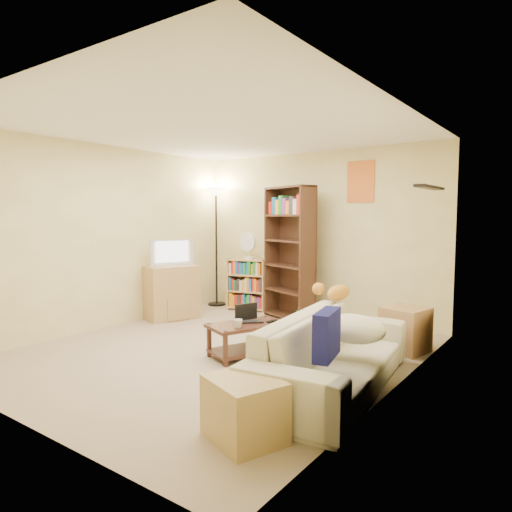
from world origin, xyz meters
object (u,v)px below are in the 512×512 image
television (170,253)px  desk_fan (248,245)px  floor_lamp (216,212)px  tabby_cat (335,292)px  mug (238,324)px  tall_bookshelf (289,250)px  side_table (405,330)px  coffee_table (247,336)px  end_cabinet (244,409)px  laptop (251,322)px  short_bookshelf (247,284)px  tv_stand (171,292)px  sofa (334,353)px

television → desk_fan: (0.61, 1.13, 0.08)m
floor_lamp → tabby_cat: bearing=-26.8°
floor_lamp → mug: bearing=-45.2°
tall_bookshelf → side_table: tall_bookshelf is taller
coffee_table → television: (-2.06, 0.84, 0.77)m
television → side_table: (3.42, 0.35, -0.74)m
tabby_cat → coffee_table: (-0.81, -0.51, -0.50)m
mug → end_cabinet: mug is taller
laptop → tabby_cat: bearing=-11.5°
short_bookshelf → side_table: 2.97m
tall_bookshelf → floor_lamp: floor_lamp is taller
coffee_table → mug: size_ratio=7.64×
tall_bookshelf → short_bookshelf: size_ratio=2.34×
mug → tv_stand: 2.36m
floor_lamp → end_cabinet: size_ratio=3.95×
end_cabinet → tabby_cat: bearing=98.8°
television → short_bookshelf: television is taller
sofa → television: 3.50m
tabby_cat → laptop: 0.96m
tv_stand → laptop: bearing=-0.8°
short_bookshelf → side_table: (2.85, -0.82, -0.17)m
short_bookshelf → tv_stand: bearing=-130.0°
sofa → television: bearing=64.0°
laptop → side_table: 1.76m
television → side_table: bearing=-64.0°
tv_stand → tall_bookshelf: 1.89m
floor_lamp → end_cabinet: bearing=-47.1°
tv_stand → end_cabinet: size_ratio=1.56×
mug → tv_stand: tv_stand is taller
tv_stand → floor_lamp: (-0.10, 1.18, 1.21)m
television → short_bookshelf: bearing=-5.6°
tv_stand → tall_bookshelf: (1.48, 0.99, 0.64)m
coffee_table → desk_fan: size_ratio=2.18×
mug → short_bookshelf: short_bookshelf is taller
coffee_table → side_table: size_ratio=1.84×
mug → side_table: (1.31, 1.41, -0.16)m
side_table → mug: bearing=-132.9°
desk_fan → side_table: bearing=-15.5°
end_cabinet → tv_stand: bearing=143.6°
short_bookshelf → desk_fan: size_ratio=1.96×
tabby_cat → desk_fan: 2.71m
end_cabinet → desk_fan: bearing=126.4°
side_table → sofa: bearing=-96.6°
floor_lamp → desk_fan: bearing=-3.5°
short_bookshelf → floor_lamp: floor_lamp is taller
tabby_cat → television: television is taller
sofa → coffee_table: 1.23m
sofa → short_bookshelf: 3.53m
coffee_table → tv_stand: 2.23m
tabby_cat → coffee_table: tabby_cat is taller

